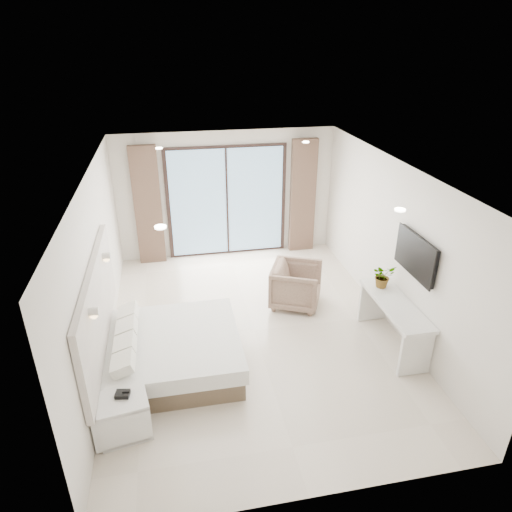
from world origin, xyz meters
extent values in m
plane|color=beige|center=(0.00, 0.00, 0.00)|extent=(6.20, 6.20, 0.00)
cube|color=silver|center=(0.00, 3.10, 1.35)|extent=(4.60, 0.02, 2.70)
cube|color=silver|center=(0.00, -3.10, 1.35)|extent=(4.60, 0.02, 2.70)
cube|color=silver|center=(-2.30, 0.00, 1.35)|extent=(0.02, 6.20, 2.70)
cube|color=silver|center=(2.30, 0.00, 1.35)|extent=(0.02, 6.20, 2.70)
cube|color=white|center=(0.00, 0.00, 2.70)|extent=(4.60, 6.20, 0.02)
cube|color=beige|center=(-2.25, -0.69, 1.15)|extent=(0.08, 3.00, 1.20)
cube|color=black|center=(2.25, -0.78, 1.55)|extent=(0.06, 1.00, 0.58)
cube|color=black|center=(2.21, -0.78, 1.55)|extent=(0.02, 1.04, 0.62)
cube|color=black|center=(0.00, 3.07, 1.20)|extent=(2.56, 0.04, 2.42)
cube|color=#83AFD2|center=(0.00, 3.04, 1.20)|extent=(2.40, 0.01, 2.30)
cube|color=brown|center=(-1.65, 2.96, 1.25)|extent=(0.55, 0.14, 2.50)
cube|color=brown|center=(1.65, 2.96, 1.25)|extent=(0.55, 0.14, 2.50)
cylinder|color=white|center=(-1.30, -1.80, 2.68)|extent=(0.12, 0.12, 0.02)
cylinder|color=white|center=(1.30, -1.80, 2.68)|extent=(0.12, 0.12, 0.02)
cylinder|color=white|center=(-1.30, 1.80, 2.68)|extent=(0.12, 0.12, 0.02)
cylinder|color=white|center=(1.30, 1.80, 2.68)|extent=(0.12, 0.12, 0.02)
cube|color=brown|center=(-1.33, -0.69, 0.15)|extent=(1.84, 1.75, 0.29)
cube|color=white|center=(-1.33, -0.69, 0.41)|extent=(1.92, 1.82, 0.24)
cube|color=white|center=(-1.95, -1.28, 0.60)|extent=(0.28, 0.37, 0.14)
cube|color=white|center=(-1.95, -0.89, 0.60)|extent=(0.28, 0.37, 0.14)
cube|color=white|center=(-1.95, -0.48, 0.60)|extent=(0.28, 0.37, 0.14)
cube|color=white|center=(-1.95, -0.09, 0.60)|extent=(0.28, 0.37, 0.14)
cube|color=silver|center=(-1.95, -1.82, 0.51)|extent=(0.66, 0.57, 0.05)
cube|color=silver|center=(-1.95, -1.82, 0.03)|extent=(0.66, 0.57, 0.05)
cube|color=silver|center=(-1.95, -2.03, 0.27)|extent=(0.59, 0.15, 0.48)
cube|color=silver|center=(-1.95, -1.60, 0.27)|extent=(0.59, 0.15, 0.48)
cube|color=black|center=(-1.93, -1.76, 0.57)|extent=(0.19, 0.16, 0.06)
cube|color=silver|center=(2.04, -0.78, 0.74)|extent=(0.50, 1.60, 0.06)
cube|color=silver|center=(2.04, -1.50, 0.35)|extent=(0.48, 0.06, 0.71)
cube|color=silver|center=(2.04, -0.06, 0.35)|extent=(0.48, 0.06, 0.71)
imported|color=#33662D|center=(2.04, -0.27, 0.92)|extent=(0.40, 0.43, 0.30)
imported|color=#916F5F|center=(0.90, 0.67, 0.43)|extent=(1.05, 1.08, 0.86)
camera|label=1|loc=(-1.17, -6.15, 4.42)|focal=32.00mm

